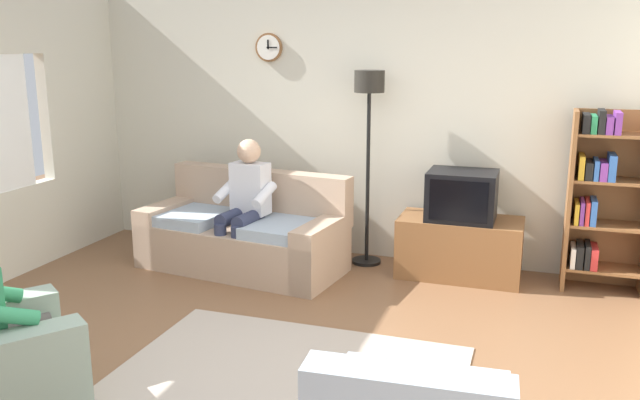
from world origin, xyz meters
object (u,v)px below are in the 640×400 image
(tv_stand, at_px, (459,247))
(floor_lamp, at_px, (369,114))
(couch, at_px, (244,236))
(person_on_couch, at_px, (244,199))
(tv, at_px, (462,195))
(bookshelf, at_px, (603,196))
(person_in_left_armchair, at_px, (0,309))

(tv_stand, xyz_separation_m, floor_lamp, (-0.90, 0.10, 1.18))
(couch, relative_size, tv_stand, 1.82)
(couch, distance_m, floor_lamp, 1.64)
(floor_lamp, height_order, person_on_couch, floor_lamp)
(couch, bearing_deg, tv, 10.90)
(person_on_couch, bearing_deg, floor_lamp, 31.33)
(bookshelf, bearing_deg, floor_lamp, 179.18)
(tv_stand, distance_m, bookshelf, 1.30)
(tv_stand, bearing_deg, tv, -90.00)
(couch, distance_m, person_in_left_armchair, 2.74)
(bookshelf, relative_size, floor_lamp, 0.84)
(bookshelf, bearing_deg, couch, -171.43)
(tv_stand, height_order, person_in_left_armchair, person_in_left_armchair)
(tv, bearing_deg, couch, -169.10)
(tv_stand, xyz_separation_m, tv, (0.00, -0.02, 0.49))
(couch, relative_size, bookshelf, 1.28)
(tv_stand, relative_size, person_on_couch, 0.89)
(floor_lamp, bearing_deg, person_on_couch, -148.67)
(bookshelf, bearing_deg, tv_stand, -176.61)
(person_in_left_armchair, bearing_deg, bookshelf, 43.07)
(tv, bearing_deg, bookshelf, 4.58)
(couch, xyz_separation_m, tv, (1.97, 0.38, 0.45))
(person_in_left_armchair, bearing_deg, floor_lamp, 67.41)
(bookshelf, relative_size, person_on_couch, 1.26)
(tv, relative_size, person_on_couch, 0.48)
(floor_lamp, height_order, person_in_left_armchair, floor_lamp)
(bookshelf, xyz_separation_m, floor_lamp, (-2.07, 0.03, 0.63))
(tv, bearing_deg, person_on_couch, -165.62)
(couch, relative_size, tv, 3.33)
(tv, distance_m, bookshelf, 1.18)
(person_in_left_armchair, bearing_deg, person_on_couch, 82.70)
(person_on_couch, relative_size, person_in_left_armchair, 1.11)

